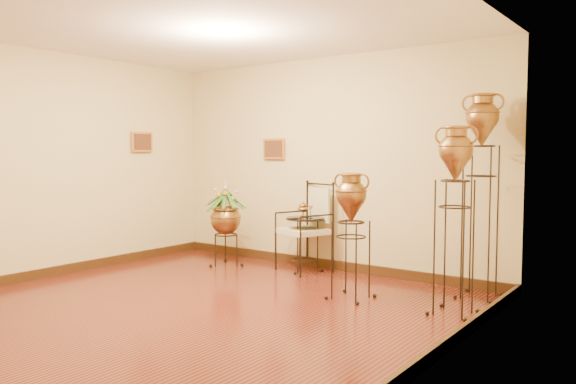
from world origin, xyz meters
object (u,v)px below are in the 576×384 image
Objects in this scene: amphora_tall at (480,193)px; side_table at (305,243)px; armchair at (304,227)px; planter_urn at (226,216)px; amphora_mid at (454,219)px.

amphora_tall is 2.37m from side_table.
amphora_tall reaches higher than armchair.
armchair is at bearing -176.86° from side_table.
amphora_tall is at bearing 5.15° from planter_urn.
planter_urn is at bearing -174.85° from amphora_tall.
side_table is (1.11, 0.30, -0.31)m from planter_urn.
amphora_tall reaches higher than planter_urn.
amphora_mid is 1.58× the size of armchair.
planter_urn is at bearing 172.10° from amphora_mid.
amphora_tall is at bearing -0.02° from side_table.
amphora_mid is at bearing -7.90° from planter_urn.
planter_urn is 1.20m from side_table.
amphora_tall is at bearing 90.00° from amphora_mid.
planter_urn is at bearing -164.75° from side_table.
amphora_tall is 0.79m from amphora_mid.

